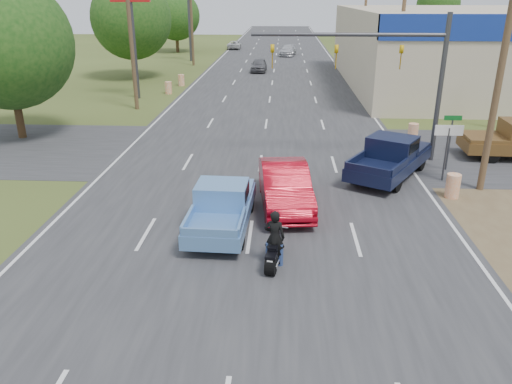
# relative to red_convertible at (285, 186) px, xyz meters

# --- Properties ---
(main_road) EXTENTS (15.00, 180.00, 0.02)m
(main_road) POSITION_rel_red_convertible_xyz_m (-1.19, 29.28, -0.83)
(main_road) COLOR #2D2D30
(main_road) RESTS_ON ground
(cross_road) EXTENTS (120.00, 10.00, 0.02)m
(cross_road) POSITION_rel_red_convertible_xyz_m (-1.19, 7.28, -0.83)
(cross_road) COLOR #2D2D30
(cross_road) RESTS_ON ground
(utility_pole_1) EXTENTS (2.00, 0.28, 10.00)m
(utility_pole_1) POSITION_rel_red_convertible_xyz_m (8.31, 2.28, 4.48)
(utility_pole_1) COLOR #4C3823
(utility_pole_1) RESTS_ON ground
(utility_pole_2) EXTENTS (2.00, 0.28, 10.00)m
(utility_pole_2) POSITION_rel_red_convertible_xyz_m (8.31, 20.28, 4.48)
(utility_pole_2) COLOR #4C3823
(utility_pole_2) RESTS_ON ground
(utility_pole_3) EXTENTS (2.00, 0.28, 10.00)m
(utility_pole_3) POSITION_rel_red_convertible_xyz_m (8.31, 38.28, 4.48)
(utility_pole_3) COLOR #4C3823
(utility_pole_3) RESTS_ON ground
(utility_pole_5) EXTENTS (2.00, 0.28, 10.00)m
(utility_pole_5) POSITION_rel_red_convertible_xyz_m (-10.69, 17.28, 4.48)
(utility_pole_5) COLOR #4C3823
(utility_pole_5) RESTS_ON ground
(utility_pole_6) EXTENTS (2.00, 0.28, 10.00)m
(utility_pole_6) POSITION_rel_red_convertible_xyz_m (-10.69, 41.28, 4.48)
(utility_pole_6) COLOR #4C3823
(utility_pole_6) RESTS_ON ground
(tree_0) EXTENTS (7.14, 7.14, 8.84)m
(tree_0) POSITION_rel_red_convertible_xyz_m (-15.19, 9.28, 4.43)
(tree_0) COLOR #422D19
(tree_0) RESTS_ON ground
(tree_1) EXTENTS (7.56, 7.56, 9.36)m
(tree_1) POSITION_rel_red_convertible_xyz_m (-14.69, 31.28, 4.74)
(tree_1) COLOR #422D19
(tree_1) RESTS_ON ground
(tree_2) EXTENTS (6.72, 6.72, 8.32)m
(tree_2) POSITION_rel_red_convertible_xyz_m (-15.39, 55.28, 4.12)
(tree_2) COLOR #422D19
(tree_2) RESTS_ON ground
(tree_5) EXTENTS (7.98, 7.98, 9.88)m
(tree_5) POSITION_rel_red_convertible_xyz_m (28.81, 84.28, 5.05)
(tree_5) COLOR #422D19
(tree_5) RESTS_ON ground
(tree_6) EXTENTS (8.82, 8.82, 10.92)m
(tree_6) POSITION_rel_red_convertible_xyz_m (-31.19, 84.28, 5.67)
(tree_6) COLOR #422D19
(tree_6) RESTS_ON ground
(barrel_0) EXTENTS (0.56, 0.56, 1.00)m
(barrel_0) POSITION_rel_red_convertible_xyz_m (6.81, 1.28, -0.34)
(barrel_0) COLOR orange
(barrel_0) RESTS_ON ground
(barrel_1) EXTENTS (0.56, 0.56, 1.00)m
(barrel_1) POSITION_rel_red_convertible_xyz_m (7.21, 9.78, -0.34)
(barrel_1) COLOR orange
(barrel_1) RESTS_ON ground
(barrel_2) EXTENTS (0.56, 0.56, 1.00)m
(barrel_2) POSITION_rel_red_convertible_xyz_m (-9.69, 23.28, -0.34)
(barrel_2) COLOR orange
(barrel_2) RESTS_ON ground
(barrel_3) EXTENTS (0.56, 0.56, 1.00)m
(barrel_3) POSITION_rel_red_convertible_xyz_m (-9.39, 27.28, -0.34)
(barrel_3) COLOR orange
(barrel_3) RESTS_ON ground
(pole_sign_left_near) EXTENTS (3.00, 0.35, 9.20)m
(pole_sign_left_near) POSITION_rel_red_convertible_xyz_m (-11.69, 21.28, 6.33)
(pole_sign_left_near) COLOR #3F3F44
(pole_sign_left_near) RESTS_ON ground
(lane_sign) EXTENTS (1.20, 0.08, 2.52)m
(lane_sign) POSITION_rel_red_convertible_xyz_m (7.01, 3.28, 1.06)
(lane_sign) COLOR #3F3F44
(lane_sign) RESTS_ON ground
(street_name_sign) EXTENTS (0.80, 0.08, 2.61)m
(street_name_sign) POSITION_rel_red_convertible_xyz_m (7.61, 4.78, 0.77)
(street_name_sign) COLOR #3F3F44
(street_name_sign) RESTS_ON ground
(signal_mast) EXTENTS (9.12, 0.40, 7.00)m
(signal_mast) POSITION_rel_red_convertible_xyz_m (4.64, 6.28, 3.96)
(signal_mast) COLOR #3F3F44
(signal_mast) RESTS_ON ground
(red_convertible) EXTENTS (2.32, 5.25, 1.68)m
(red_convertible) POSITION_rel_red_convertible_xyz_m (0.00, 0.00, 0.00)
(red_convertible) COLOR #A40716
(red_convertible) RESTS_ON ground
(motorcycle) EXTENTS (0.69, 1.98, 1.00)m
(motorcycle) POSITION_rel_red_convertible_xyz_m (-0.32, -4.64, -0.39)
(motorcycle) COLOR black
(motorcycle) RESTS_ON ground
(rider) EXTENTS (0.68, 0.50, 1.71)m
(rider) POSITION_rel_red_convertible_xyz_m (-0.31, -4.60, 0.02)
(rider) COLOR black
(rider) RESTS_ON ground
(blue_pickup) EXTENTS (2.11, 5.04, 1.65)m
(blue_pickup) POSITION_rel_red_convertible_xyz_m (-2.20, -1.93, -0.01)
(blue_pickup) COLOR black
(blue_pickup) RESTS_ON ground
(navy_pickup) EXTENTS (4.68, 5.86, 1.84)m
(navy_pickup) POSITION_rel_red_convertible_xyz_m (4.80, 3.83, 0.09)
(navy_pickup) COLOR black
(navy_pickup) RESTS_ON ground
(distant_car_grey) EXTENTS (1.69, 4.04, 1.37)m
(distant_car_grey) POSITION_rel_red_convertible_xyz_m (-2.79, 36.47, -0.15)
(distant_car_grey) COLOR #57575C
(distant_car_grey) RESTS_ON ground
(distant_car_silver) EXTENTS (2.59, 5.07, 1.41)m
(distant_car_silver) POSITION_rel_red_convertible_xyz_m (0.38, 51.79, -0.13)
(distant_car_silver) COLOR #B9BABE
(distant_car_silver) RESTS_ON ground
(distant_car_white) EXTENTS (2.04, 4.28, 1.18)m
(distant_car_white) POSITION_rel_red_convertible_xyz_m (-7.69, 60.20, -0.25)
(distant_car_white) COLOR #BCBCBC
(distant_car_white) RESTS_ON ground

